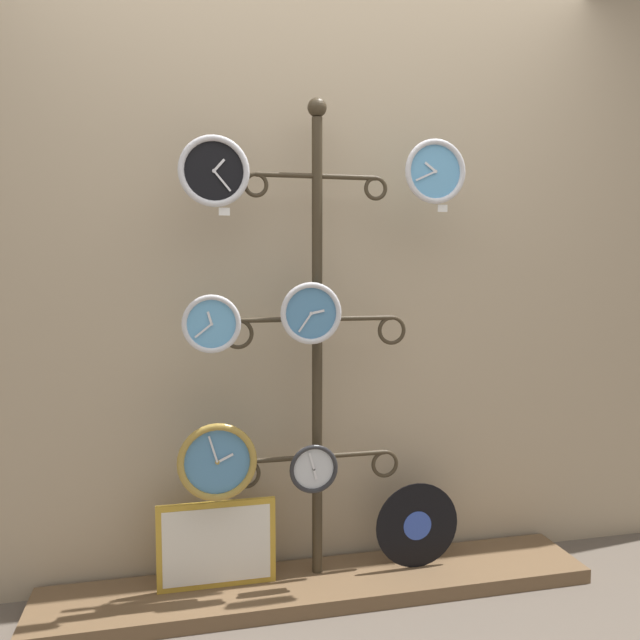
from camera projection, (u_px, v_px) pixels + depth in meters
shop_wall at (309, 243)px, 2.59m from camera, size 4.40×0.04×2.80m
low_shelf at (321, 586)px, 2.49m from camera, size 2.20×0.36×0.06m
display_stand at (317, 427)px, 2.49m from camera, size 0.74×0.40×1.95m
clock_top_left at (214, 171)px, 2.24m from camera, size 0.26×0.04×0.26m
clock_top_right at (435, 172)px, 2.42m from camera, size 0.25×0.04×0.25m
clock_middle_left at (211, 324)px, 2.28m from camera, size 0.22×0.04×0.22m
clock_middle_center at (311, 313)px, 2.36m from camera, size 0.24×0.04×0.24m
clock_bottom_left at (217, 462)px, 2.31m from camera, size 0.29×0.04×0.29m
clock_bottom_center at (313, 468)px, 2.40m from camera, size 0.19×0.04×0.19m
vinyl_record at (417, 525)px, 2.57m from camera, size 0.36×0.01×0.36m
picture_frame at (217, 545)px, 2.41m from camera, size 0.46×0.02×0.34m
price_tag_upper at (224, 212)px, 2.26m from camera, size 0.04×0.00×0.03m
price_tag_mid at (443, 208)px, 2.43m from camera, size 0.04×0.00×0.03m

